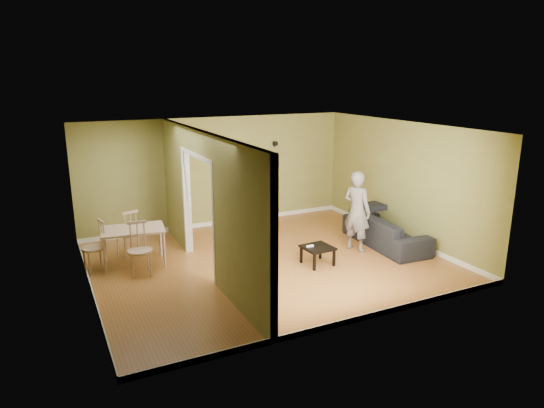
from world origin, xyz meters
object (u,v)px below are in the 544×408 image
Objects in this scene: chair_near at (140,249)px; chair_far at (127,232)px; coffee_table at (318,249)px; sofa at (386,226)px; bookshelf at (241,188)px; chair_left at (94,246)px; person at (357,204)px; dining_table at (133,232)px.

chair_far is at bearing 95.37° from chair_near.
sofa is at bearing 9.63° from coffee_table.
chair_far is at bearing -160.69° from bookshelf.
chair_left is 0.92m from chair_far.
chair_left is (-5.01, 1.17, -0.50)m from person.
chair_far is (-0.02, 0.58, -0.17)m from dining_table.
chair_near reaches higher than coffee_table.
person reaches higher than bookshelf.
dining_table is (-2.88, -1.59, -0.25)m from bookshelf.
person is 4.69m from chair_far.
coffee_table is at bearing 103.40° from sofa.
dining_table is at bearing 94.47° from chair_near.
person is 3.12m from bookshelf.
sofa is 4.05× the size of coffee_table.
coffee_table is 0.55× the size of chair_near.
chair_far is (0.70, 0.59, -0.00)m from chair_left.
dining_table is at bearing 80.18° from sofa.
coffee_table is at bearing 126.15° from chair_far.
person is at bearing 91.45° from sofa.
coffee_table is at bearing -25.98° from dining_table.
sofa is 1.89× the size of dining_table.
chair_far is (-2.90, -1.02, -0.42)m from bookshelf.
bookshelf is 1.84× the size of chair_near.
dining_table is at bearing 52.94° from person.
coffee_table is 0.47× the size of dining_table.
chair_left is (-5.76, 1.20, 0.06)m from sofa.
chair_left reaches higher than chair_far.
chair_near is at bearing 60.09° from person.
person is 4.46m from dining_table.
chair_left is at bearing 55.25° from person.
coffee_table is 0.56× the size of chair_left.
chair_left is (-0.72, -0.02, -0.16)m from dining_table.
chair_left is at bearing 147.17° from chair_near.
person is (-0.75, 0.03, 0.57)m from sofa.
bookshelf is at bearing 5.35° from person.
chair_left is 0.91m from chair_near.
sofa is 0.94m from person.
person is at bearing -4.21° from chair_near.
dining_table is at bearing 154.02° from coffee_table.
chair_left is at bearing 20.06° from chair_far.
coffee_table is 3.31m from chair_near.
chair_far is at bearing 92.12° from dining_table.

